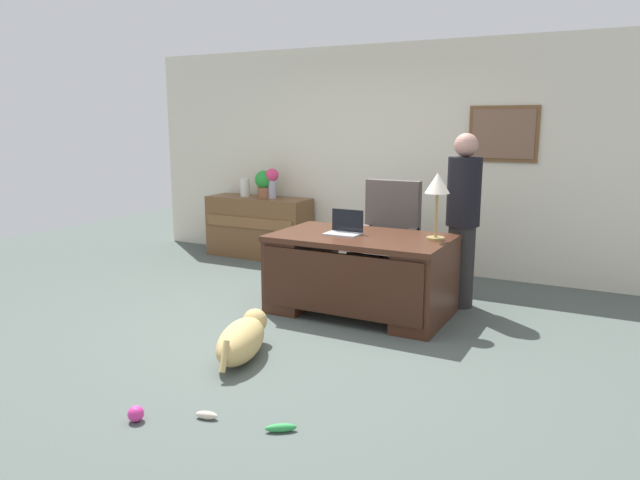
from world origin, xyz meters
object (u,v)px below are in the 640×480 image
Objects in this scene: person_standing at (463,219)px; laptop at (345,228)px; vase_with_flowers at (272,180)px; dog_toy_plush at (281,428)px; credenza at (259,227)px; dog_toy_ball at (136,414)px; vase_empty at (245,187)px; armchair at (387,243)px; desk at (360,272)px; desk_lamp at (437,187)px; dog_toy_bone at (207,415)px; potted_plant at (264,183)px; dog_lying at (242,339)px.

laptop is (-0.94, -0.64, -0.07)m from person_standing.
vase_with_flowers reaches higher than dog_toy_plush.
dog_toy_plush is (2.67, -3.82, -0.38)m from credenza.
dog_toy_plush is at bearing 19.70° from dog_toy_ball.
person_standing reaches higher than credenza.
vase_empty is at bearing 144.79° from laptop.
vase_empty is 1.30× the size of dog_toy_plush.
vase_empty is at bearing 162.96° from armchair.
person_standing is at bearing 40.39° from desk.
dog_toy_plush is at bearing -55.01° from credenza.
armchair is at bearing 83.85° from laptop.
desk_lamp is 2.81m from dog_toy_bone.
armchair is 6.27× the size of dog_toy_plush.
potted_plant is 3.67× the size of dog_toy_ball.
person_standing reaches higher than dog_toy_ball.
desk is 0.89m from armchair.
dog_toy_bone is at bearing -85.62° from laptop.
desk_lamp is 1.66× the size of potted_plant.
credenza is 4.52m from dog_toy_ball.
desk is 0.97× the size of person_standing.
desk_lamp is (0.84, 0.12, 0.41)m from laptop.
dog_toy_bone is 0.77× the size of dog_toy_plush.
credenza is at bearing -179.19° from potted_plant.
credenza is at bearing 153.13° from desk_lamp.
dog_toy_ball is at bearing -109.45° from person_standing.
vase_with_flowers is at bearing 0.00° from potted_plant.
potted_plant is at bearing 118.26° from dog_toy_bone.
armchair reaches higher than dog_toy_bone.
desk_lamp reaches higher than armchair.
potted_plant is at bearing 152.32° from desk_lamp.
desk_lamp reaches higher than vase_with_flowers.
vase_with_flowers is at bearing 140.99° from desk.
laptop is (-0.09, -0.86, 0.29)m from armchair.
armchair reaches higher than vase_empty.
credenza is 3.13m from person_standing.
armchair is 2.19m from potted_plant.
armchair is 1.26m from desk_lamp.
armchair is at bearing 85.38° from dog_toy_ball.
potted_plant reaches higher than desk.
laptop is at bearing -96.15° from armchair.
vase_with_flowers is at bearing 161.35° from person_standing.
vase_empty is (-2.04, 3.00, 0.77)m from dog_lying.
laptop is (2.01, -1.57, 0.40)m from credenza.
desk_lamp is 2.66m from dog_toy_plush.
armchair is at bearing 83.23° from dog_lying.
vase_with_flowers reaches higher than potted_plant.
desk is 11.43× the size of dog_toy_bone.
dog_toy_bone is at bearing -89.70° from desk.
person_standing is 3.30m from vase_empty.
armchair is at bearing 91.54° from dog_toy_bone.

